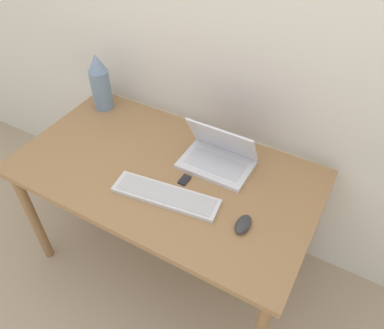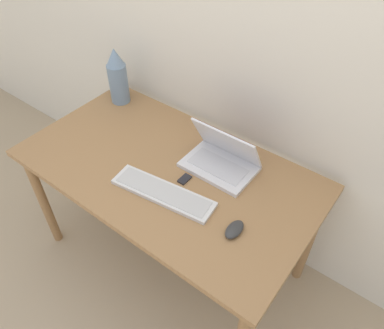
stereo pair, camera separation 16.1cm
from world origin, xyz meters
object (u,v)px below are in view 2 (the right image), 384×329
(keyboard, at_px, (163,193))
(mp3_player, at_px, (185,179))
(laptop, at_px, (222,158))
(mouse, at_px, (234,229))
(vase, at_px, (118,76))

(keyboard, xyz_separation_m, mp3_player, (0.02, 0.13, -0.01))
(laptop, height_order, keyboard, laptop)
(mouse, distance_m, mp3_player, 0.35)
(mouse, bearing_deg, laptop, 131.85)
(keyboard, xyz_separation_m, mouse, (0.35, 0.02, 0.00))
(laptop, bearing_deg, mp3_player, -114.34)
(vase, bearing_deg, mp3_player, -22.17)
(keyboard, distance_m, vase, 0.79)
(laptop, distance_m, mouse, 0.38)
(keyboard, height_order, mp3_player, keyboard)
(mp3_player, bearing_deg, keyboard, -99.40)
(mp3_player, bearing_deg, vase, 157.83)
(mouse, bearing_deg, mp3_player, 162.32)
(vase, height_order, mp3_player, vase)
(mouse, relative_size, mp3_player, 1.66)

